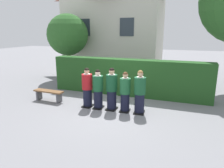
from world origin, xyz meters
TOP-DOWN VIEW (x-y plane):
  - ground_plane at (0.00, 0.00)m, footprint 60.00×60.00m
  - student_in_red_blazer at (-1.06, -0.02)m, footprint 0.42×0.47m
  - student_front_row_1 at (-0.58, -0.03)m, footprint 0.41×0.52m
  - student_front_row_2 at (-0.02, 0.02)m, footprint 0.44×0.52m
  - student_front_row_3 at (0.53, 0.01)m, footprint 0.41×0.46m
  - student_front_row_4 at (1.09, 0.03)m, footprint 0.43×0.50m
  - hedge at (0.00, 2.17)m, footprint 7.66×0.70m
  - school_building_main at (-2.57, 7.27)m, footprint 7.04×3.75m
  - oak_tree_left at (-4.62, 4.34)m, footprint 2.58×2.58m
  - wooden_bench at (-3.01, 0.01)m, footprint 1.41×0.40m

SIDE VIEW (x-z plane):
  - ground_plane at x=0.00m, z-range 0.00..0.00m
  - wooden_bench at x=-3.01m, z-range 0.11..0.59m
  - student_front_row_3 at x=0.53m, z-range -0.04..1.53m
  - student_front_row_1 at x=-0.58m, z-range -0.04..1.55m
  - student_in_red_blazer at x=-1.06m, z-range -0.04..1.59m
  - student_front_row_4 at x=1.09m, z-range -0.04..1.62m
  - student_front_row_2 at x=-0.02m, z-range -0.04..1.64m
  - hedge at x=0.00m, z-range 0.00..1.75m
  - oak_tree_left at x=-4.62m, z-range 0.76..4.87m
  - school_building_main at x=-2.57m, z-range 0.09..7.39m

